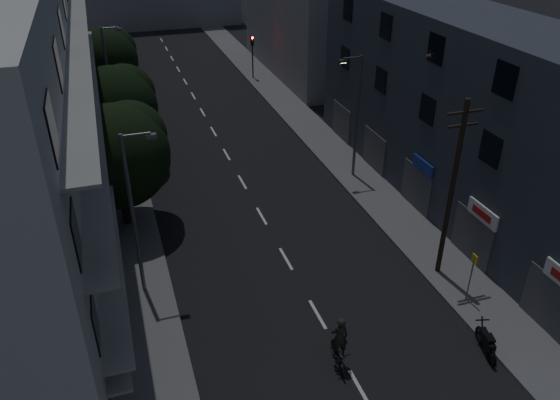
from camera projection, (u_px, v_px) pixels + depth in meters
ground at (225, 152)px, 40.03m from camera, size 160.00×160.00×0.00m
sidewalk_left at (120, 165)px, 37.97m from camera, size 3.00×90.00×0.15m
sidewalk_right at (320, 138)px, 42.02m from camera, size 3.00×90.00×0.15m
lane_markings at (208, 121)px, 45.18m from camera, size 0.15×60.50×0.01m
building_left at (18, 112)px, 27.55m from camera, size 7.00×36.00×14.00m
building_right at (467, 114)px, 31.46m from camera, size 6.19×28.00×11.00m
building_far_right at (301, 8)px, 54.04m from camera, size 6.00×20.00×13.00m
tree_near at (117, 152)px, 29.17m from camera, size 5.71×5.71×7.05m
tree_mid at (114, 106)px, 35.43m from camera, size 5.68×5.68×6.99m
tree_far at (105, 59)px, 45.51m from camera, size 5.55×5.55×6.86m
traffic_signal_far_right at (252, 48)px, 53.66m from camera, size 0.28×0.37×4.10m
traffic_signal_far_left at (115, 64)px, 48.98m from camera, size 0.28×0.37×4.10m
street_lamp_left_near at (135, 209)px, 23.96m from camera, size 1.51×0.25×8.00m
street_lamp_right at (356, 112)px, 34.31m from camera, size 1.51×0.25×8.00m
street_lamp_left_far at (110, 75)px, 40.94m from camera, size 1.51×0.25×8.00m
utility_pole at (452, 188)px, 25.04m from camera, size 1.80×0.24×9.00m
bus_stop_sign at (472, 269)px, 24.61m from camera, size 0.06×0.35×2.52m
motorcycle at (486, 343)px, 22.54m from camera, size 0.78×2.00×1.31m
cyclist at (339, 349)px, 21.80m from camera, size 0.93×2.00×2.43m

